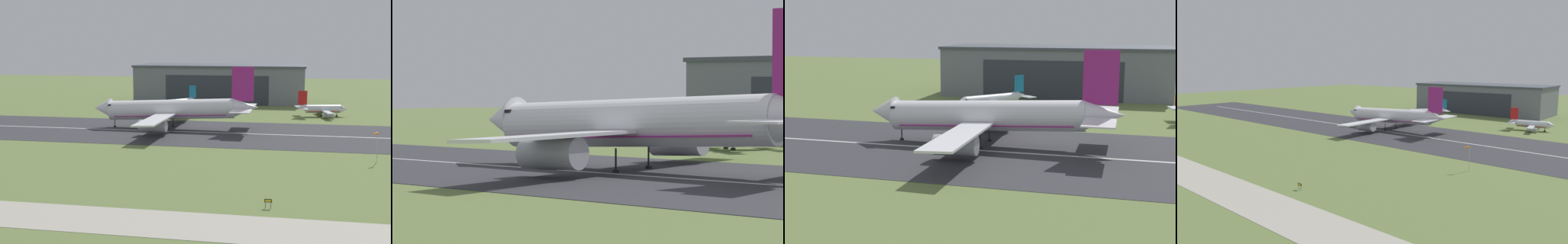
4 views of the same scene
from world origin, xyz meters
The scene contains 2 objects.
airplane_landing centered at (-28.89, 113.40, 5.88)m, with size 52.27×57.40×19.46m.
airplane_parked_west centered at (-38.91, 156.14, 3.21)m, with size 20.73×22.06×9.62m.
Camera 2 is at (36.34, 17.59, 10.53)m, focal length 85.00 mm.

